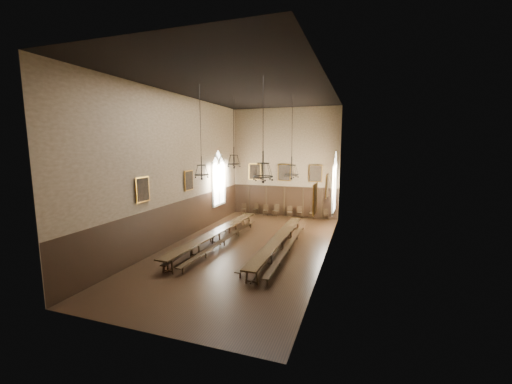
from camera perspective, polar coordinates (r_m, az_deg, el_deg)
The scene contains 34 objects.
floor at distance 18.71m, azimuth -1.61°, elevation -10.05°, with size 9.00×18.00×0.02m, color black.
ceiling at distance 18.02m, azimuth -1.73°, elevation 18.30°, with size 9.00×18.00×0.02m, color black.
wall_back at distance 26.42m, azimuth 5.23°, elevation 5.31°, with size 9.00×0.02×9.00m, color #856E52.
wall_front at distance 9.94m, azimuth -20.21°, elevation -0.30°, with size 9.00×0.02×9.00m, color #856E52.
wall_left at distance 19.84m, azimuth -13.99°, elevation 4.07°, with size 0.02×18.00×9.00m, color #856E52.
wall_right at distance 16.77m, azimuth 12.94°, elevation 3.36°, with size 0.02×18.00×9.00m, color #856E52.
wainscot_panelling at distance 18.35m, azimuth -1.63°, elevation -6.32°, with size 9.00×18.00×2.50m, color black, non-canonical shape.
table_left at distance 19.30m, azimuth -7.25°, elevation -8.24°, with size 1.15×10.48×0.82m.
table_right at distance 18.03m, azimuth 4.09°, elevation -9.44°, with size 0.78×10.13×0.79m.
bench_left_outer at distance 19.77m, azimuth -8.25°, elevation -8.18°, with size 0.76×10.48×0.47m.
bench_left_inner at distance 18.97m, azimuth -5.80°, elevation -8.92°, with size 0.47×9.64×0.43m.
bench_right_inner at distance 18.27m, azimuth 2.53°, elevation -9.61°, with size 0.59×9.19×0.41m.
bench_right_outer at distance 18.08m, azimuth 6.14°, elevation -9.77°, with size 0.47×10.06×0.45m.
chair_0 at distance 27.59m, azimuth -2.23°, elevation -3.41°, with size 0.47×0.47×0.88m.
chair_1 at distance 27.22m, azimuth -0.12°, elevation -3.50°, with size 0.54×0.54×0.98m.
chair_2 at distance 26.88m, azimuth 1.76°, elevation -3.70°, with size 0.48×0.48×0.92m.
chair_3 at distance 26.60m, azimuth 3.60°, elevation -3.78°, with size 0.53×0.53×1.01m.
chair_4 at distance 26.39m, azimuth 6.17°, elevation -3.98°, with size 0.49×0.49×0.91m.
chair_5 at distance 26.22m, azimuth 7.86°, elevation -4.08°, with size 0.48×0.48×0.93m.
chair_6 at distance 26.02m, azimuth 10.14°, elevation -4.19°, with size 0.51×0.51×0.98m.
chair_7 at distance 25.90m, azimuth 12.64°, elevation -4.40°, with size 0.49×0.49×0.88m.
chandelier_back_left at distance 20.61m, azimuth -4.04°, elevation 5.88°, with size 0.90×0.90×4.43m.
chandelier_back_right at distance 19.80m, azimuth 6.46°, elevation 4.06°, with size 0.92×0.92×5.04m.
chandelier_front_left at distance 16.70m, azimuth -9.88°, elevation 4.27°, with size 0.79×0.79×4.74m.
chandelier_front_right at distance 14.43m, azimuth 1.28°, elevation 3.97°, with size 0.94×0.94×4.65m.
portrait_back_0 at distance 27.08m, azimuth -0.22°, elevation 3.72°, with size 1.10×0.12×1.40m.
portrait_back_1 at distance 26.35m, azimuth 5.14°, elevation 3.56°, with size 1.10×0.12×1.40m.
portrait_back_2 at distance 25.85m, azimuth 10.75°, elevation 3.35°, with size 1.10×0.12×1.40m.
portrait_left_0 at distance 20.69m, azimuth -12.11°, elevation 2.08°, with size 0.12×1.00×1.30m.
portrait_left_1 at distance 17.02m, azimuth -19.90°, elevation 0.43°, with size 0.12×1.00×1.30m.
portrait_right_0 at distance 17.86m, azimuth 12.78°, elevation 1.08°, with size 0.12×1.00×1.30m.
portrait_right_1 at distance 13.44m, azimuth 10.70°, elevation -1.23°, with size 0.12×1.00×1.30m.
window_right at distance 22.34m, azimuth 14.14°, elevation 1.69°, with size 0.20×2.20×4.60m, color white, non-canonical shape.
window_left at distance 24.69m, azimuth -6.82°, elevation 2.51°, with size 0.20×2.20×4.60m, color white, non-canonical shape.
Camera 1 is at (6.23, -16.62, 5.92)m, focal length 22.00 mm.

